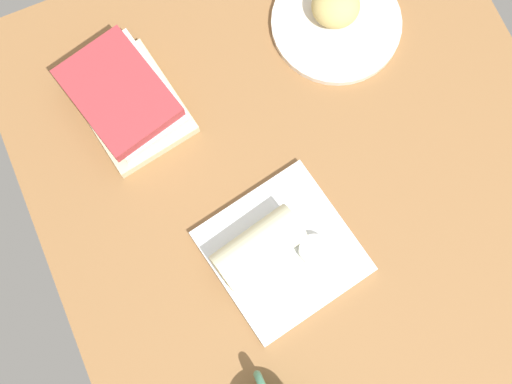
{
  "coord_description": "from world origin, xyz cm",
  "views": [
    {
      "loc": [
        -18.78,
        19.44,
        123.03
      ],
      "look_at": [
        6.46,
        8.65,
        7.0
      ],
      "focal_mm": 50.57,
      "sensor_mm": 36.0,
      "label": 1
    }
  ],
  "objects_px": {
    "scone_pastry": "(336,6)",
    "breakfast_wrap": "(258,247)",
    "round_plate": "(336,23)",
    "square_plate": "(283,251)",
    "sauce_cup": "(314,250)",
    "book_stack": "(126,99)"
  },
  "relations": [
    {
      "from": "round_plate",
      "to": "book_stack",
      "type": "distance_m",
      "value": 0.4
    },
    {
      "from": "scone_pastry",
      "to": "square_plate",
      "type": "relative_size",
      "value": 0.38
    },
    {
      "from": "square_plate",
      "to": "book_stack",
      "type": "height_order",
      "value": "book_stack"
    },
    {
      "from": "sauce_cup",
      "to": "breakfast_wrap",
      "type": "relative_size",
      "value": 0.33
    },
    {
      "from": "round_plate",
      "to": "breakfast_wrap",
      "type": "height_order",
      "value": "breakfast_wrap"
    },
    {
      "from": "scone_pastry",
      "to": "breakfast_wrap",
      "type": "bearing_deg",
      "value": 139.22
    },
    {
      "from": "breakfast_wrap",
      "to": "book_stack",
      "type": "xyz_separation_m",
      "value": [
        0.33,
        0.11,
        -0.01
      ]
    },
    {
      "from": "square_plate",
      "to": "sauce_cup",
      "type": "distance_m",
      "value": 0.05
    },
    {
      "from": "scone_pastry",
      "to": "book_stack",
      "type": "relative_size",
      "value": 0.36
    },
    {
      "from": "square_plate",
      "to": "round_plate",
      "type": "bearing_deg",
      "value": -36.76
    },
    {
      "from": "round_plate",
      "to": "scone_pastry",
      "type": "relative_size",
      "value": 2.74
    },
    {
      "from": "scone_pastry",
      "to": "breakfast_wrap",
      "type": "xyz_separation_m",
      "value": [
        -0.34,
        0.29,
        0.01
      ]
    },
    {
      "from": "scone_pastry",
      "to": "square_plate",
      "type": "height_order",
      "value": "scone_pastry"
    },
    {
      "from": "sauce_cup",
      "to": "square_plate",
      "type": "bearing_deg",
      "value": 66.74
    },
    {
      "from": "square_plate",
      "to": "book_stack",
      "type": "bearing_deg",
      "value": 22.76
    },
    {
      "from": "round_plate",
      "to": "book_stack",
      "type": "bearing_deg",
      "value": 89.74
    },
    {
      "from": "scone_pastry",
      "to": "square_plate",
      "type": "bearing_deg",
      "value": 144.28
    },
    {
      "from": "round_plate",
      "to": "square_plate",
      "type": "height_order",
      "value": "square_plate"
    },
    {
      "from": "round_plate",
      "to": "breakfast_wrap",
      "type": "distance_m",
      "value": 0.44
    },
    {
      "from": "round_plate",
      "to": "square_plate",
      "type": "bearing_deg",
      "value": 143.24
    },
    {
      "from": "scone_pastry",
      "to": "book_stack",
      "type": "distance_m",
      "value": 0.4
    },
    {
      "from": "scone_pastry",
      "to": "sauce_cup",
      "type": "height_order",
      "value": "scone_pastry"
    }
  ]
}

